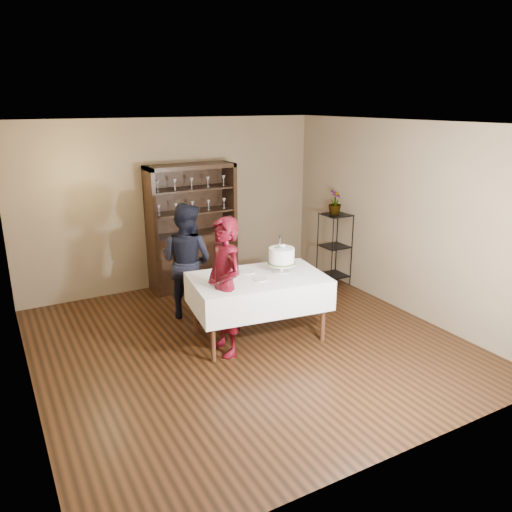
% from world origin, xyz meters
% --- Properties ---
extents(floor, '(5.00, 5.00, 0.00)m').
position_xyz_m(floor, '(0.00, 0.00, 0.00)').
color(floor, black).
rests_on(floor, ground).
extents(ceiling, '(5.00, 5.00, 0.00)m').
position_xyz_m(ceiling, '(0.00, 0.00, 2.70)').
color(ceiling, white).
rests_on(ceiling, back_wall).
extents(back_wall, '(5.00, 0.02, 2.70)m').
position_xyz_m(back_wall, '(0.00, 2.50, 1.35)').
color(back_wall, brown).
rests_on(back_wall, floor).
extents(wall_left, '(0.02, 5.00, 2.70)m').
position_xyz_m(wall_left, '(-2.50, 0.00, 1.35)').
color(wall_left, brown).
rests_on(wall_left, floor).
extents(wall_right, '(0.02, 5.00, 2.70)m').
position_xyz_m(wall_right, '(2.50, 0.00, 1.35)').
color(wall_right, brown).
rests_on(wall_right, floor).
extents(china_hutch, '(1.40, 0.48, 2.00)m').
position_xyz_m(china_hutch, '(0.20, 2.25, 0.66)').
color(china_hutch, black).
rests_on(china_hutch, floor).
extents(plant_etagere, '(0.42, 0.42, 1.20)m').
position_xyz_m(plant_etagere, '(2.28, 1.20, 0.65)').
color(plant_etagere, black).
rests_on(plant_etagere, floor).
extents(cake_table, '(1.79, 1.24, 0.83)m').
position_xyz_m(cake_table, '(0.20, 0.06, 0.64)').
color(cake_table, white).
rests_on(cake_table, floor).
extents(woman, '(0.45, 0.64, 1.69)m').
position_xyz_m(woman, '(-0.34, -0.09, 0.84)').
color(woman, '#35040D').
rests_on(woman, floor).
extents(man, '(0.96, 1.00, 1.63)m').
position_xyz_m(man, '(-0.33, 1.15, 0.82)').
color(man, black).
rests_on(man, floor).
extents(cake, '(0.37, 0.37, 0.51)m').
position_xyz_m(cake, '(0.55, 0.07, 1.04)').
color(cake, silver).
rests_on(cake, cake_table).
extents(plate_near, '(0.18, 0.18, 0.01)m').
position_xyz_m(plate_near, '(0.17, -0.06, 0.84)').
color(plate_near, silver).
rests_on(plate_near, cake_table).
extents(plate_far, '(0.18, 0.18, 0.01)m').
position_xyz_m(plate_far, '(0.15, 0.25, 0.84)').
color(plate_far, silver).
rests_on(plate_far, cake_table).
extents(potted_plant, '(0.30, 0.30, 0.39)m').
position_xyz_m(potted_plant, '(2.26, 1.22, 1.38)').
color(potted_plant, '#41602D').
rests_on(potted_plant, plant_etagere).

